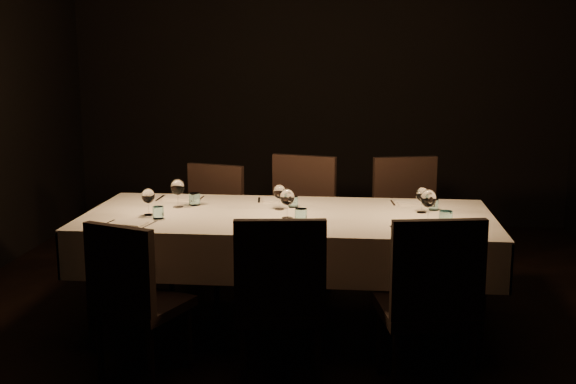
# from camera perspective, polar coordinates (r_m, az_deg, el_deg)

# --- Properties ---
(room) EXTENTS (5.01, 6.01, 3.01)m
(room) POSITION_cam_1_polar(r_m,az_deg,el_deg) (4.37, 0.00, 7.73)
(room) COLOR black
(room) RESTS_ON ground
(dining_table) EXTENTS (2.52, 1.12, 0.76)m
(dining_table) POSITION_cam_1_polar(r_m,az_deg,el_deg) (4.49, 0.00, -2.67)
(dining_table) COLOR black
(dining_table) RESTS_ON ground
(chair_near_left) EXTENTS (0.55, 0.55, 0.88)m
(chair_near_left) POSITION_cam_1_polar(r_m,az_deg,el_deg) (3.95, -12.12, -7.83)
(chair_near_left) COLOR black
(chair_near_left) RESTS_ON ground
(place_setting_near_left) EXTENTS (0.31, 0.39, 0.17)m
(place_setting_near_left) POSITION_cam_1_polar(r_m,az_deg,el_deg) (4.42, -11.26, -1.25)
(place_setting_near_left) COLOR beige
(place_setting_near_left) RESTS_ON dining_table
(chair_near_center) EXTENTS (0.51, 0.51, 0.95)m
(chair_near_center) POSITION_cam_1_polar(r_m,az_deg,el_deg) (3.73, -0.64, -8.18)
(chair_near_center) COLOR black
(chair_near_center) RESTS_ON ground
(place_setting_near_center) EXTENTS (0.33, 0.40, 0.18)m
(place_setting_near_center) POSITION_cam_1_polar(r_m,az_deg,el_deg) (4.25, -0.12, -1.45)
(place_setting_near_center) COLOR beige
(place_setting_near_center) RESTS_ON dining_table
(chair_near_right) EXTENTS (0.54, 0.54, 0.96)m
(chair_near_right) POSITION_cam_1_polar(r_m,az_deg,el_deg) (3.74, 11.17, -8.25)
(chair_near_right) COLOR black
(chair_near_right) RESTS_ON ground
(place_setting_near_right) EXTENTS (0.36, 0.41, 0.19)m
(place_setting_near_right) POSITION_cam_1_polar(r_m,az_deg,el_deg) (4.24, 11.20, -1.61)
(place_setting_near_right) COLOR beige
(place_setting_near_right) RESTS_ON dining_table
(chair_far_left) EXTENTS (0.54, 0.54, 0.93)m
(chair_far_left) POSITION_cam_1_polar(r_m,az_deg,el_deg) (5.38, -6.20, -2.36)
(chair_far_left) COLOR black
(chair_far_left) RESTS_ON ground
(place_setting_far_left) EXTENTS (0.33, 0.41, 0.18)m
(place_setting_far_left) POSITION_cam_1_polar(r_m,az_deg,el_deg) (4.80, -8.35, -0.12)
(place_setting_far_left) COLOR beige
(place_setting_far_left) RESTS_ON dining_table
(chair_far_center) EXTENTS (0.59, 0.59, 1.01)m
(chair_far_center) POSITION_cam_1_polar(r_m,az_deg,el_deg) (5.25, 0.82, -2.21)
(chair_far_center) COLOR black
(chair_far_center) RESTS_ON ground
(place_setting_far_center) EXTENTS (0.30, 0.39, 0.16)m
(place_setting_far_center) POSITION_cam_1_polar(r_m,az_deg,el_deg) (4.68, -0.49, -0.39)
(place_setting_far_center) COLOR beige
(place_setting_far_center) RESTS_ON dining_table
(chair_far_right) EXTENTS (0.58, 0.58, 0.99)m
(chair_far_right) POSITION_cam_1_polar(r_m,az_deg,el_deg) (5.33, 9.52, -2.22)
(chair_far_right) COLOR black
(chair_far_right) RESTS_ON ground
(place_setting_far_right) EXTENTS (0.30, 0.39, 0.16)m
(place_setting_far_right) POSITION_cam_1_polar(r_m,az_deg,el_deg) (4.67, 10.50, -0.61)
(place_setting_far_right) COLOR beige
(place_setting_far_right) RESTS_ON dining_table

